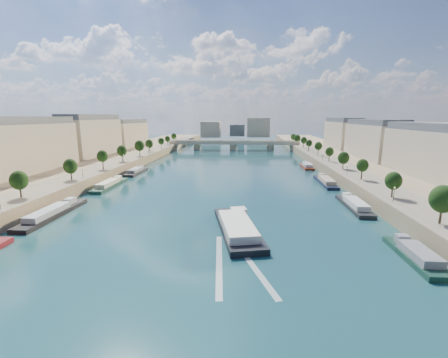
# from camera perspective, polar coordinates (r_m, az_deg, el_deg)

# --- Properties ---
(ground) EXTENTS (700.00, 700.00, 0.00)m
(ground) POSITION_cam_1_polar(r_m,az_deg,el_deg) (143.09, -0.19, 0.26)
(ground) COLOR #0C2837
(ground) RESTS_ON ground
(quay_left) EXTENTS (44.00, 520.00, 5.00)m
(quay_left) POSITION_cam_1_polar(r_m,az_deg,el_deg) (164.47, -26.08, 1.45)
(quay_left) COLOR #9E8460
(quay_left) RESTS_ON ground
(quay_right) EXTENTS (44.00, 520.00, 5.00)m
(quay_right) POSITION_cam_1_polar(r_m,az_deg,el_deg) (154.90, 27.42, 0.75)
(quay_right) COLOR #9E8460
(quay_right) RESTS_ON ground
(pave_left) EXTENTS (14.00, 520.00, 0.10)m
(pave_left) POSITION_cam_1_polar(r_m,az_deg,el_deg) (157.07, -21.43, 2.35)
(pave_left) COLOR gray
(pave_left) RESTS_ON quay_left
(pave_right) EXTENTS (14.00, 520.00, 0.10)m
(pave_right) POSITION_cam_1_polar(r_m,az_deg,el_deg) (149.17, 22.22, 1.83)
(pave_right) COLOR gray
(pave_right) RESTS_ON quay_right
(trees_left) EXTENTS (4.80, 268.80, 8.26)m
(trees_left) POSITION_cam_1_polar(r_m,az_deg,el_deg) (157.29, -20.61, 4.42)
(trees_left) COLOR #382B1E
(trees_left) RESTS_ON ground
(trees_right) EXTENTS (4.80, 268.80, 8.26)m
(trees_right) POSITION_cam_1_polar(r_m,az_deg,el_deg) (157.29, 20.57, 4.43)
(trees_right) COLOR #382B1E
(trees_right) RESTS_ON ground
(lamps_left) EXTENTS (0.36, 200.36, 4.28)m
(lamps_left) POSITION_cam_1_polar(r_m,az_deg,el_deg) (145.83, -21.58, 2.76)
(lamps_left) COLOR black
(lamps_left) RESTS_ON ground
(lamps_right) EXTENTS (0.36, 200.36, 4.28)m
(lamps_right) POSITION_cam_1_polar(r_m,az_deg,el_deg) (152.17, 20.11, 3.21)
(lamps_right) COLOR black
(lamps_right) RESTS_ON ground
(buildings_left) EXTENTS (16.00, 226.00, 23.20)m
(buildings_left) POSITION_cam_1_polar(r_m,az_deg,el_deg) (179.81, -28.19, 6.53)
(buildings_left) COLOR #BAAB8F
(buildings_left) RESTS_ON ground
(buildings_right) EXTENTS (16.00, 226.00, 23.20)m
(buildings_right) POSITION_cam_1_polar(r_m,az_deg,el_deg) (169.48, 30.35, 6.08)
(buildings_right) COLOR #BAAB8F
(buildings_right) RESTS_ON ground
(skyline) EXTENTS (79.00, 42.00, 22.00)m
(skyline) POSITION_cam_1_polar(r_m,az_deg,el_deg) (359.67, 3.00, 9.56)
(skyline) COLOR #BAAB8F
(skyline) RESTS_ON ground
(bridge) EXTENTS (112.00, 12.00, 8.15)m
(bridge) POSITION_cam_1_polar(r_m,az_deg,el_deg) (262.71, 1.83, 6.66)
(bridge) COLOR #C1B79E
(bridge) RESTS_ON ground
(tour_barge) EXTENTS (14.53, 30.86, 4.04)m
(tour_barge) POSITION_cam_1_polar(r_m,az_deg,el_deg) (76.71, 2.58, -9.19)
(tour_barge) COLOR black
(tour_barge) RESTS_ON ground
(wake) EXTENTS (12.96, 26.00, 0.04)m
(wake) POSITION_cam_1_polar(r_m,az_deg,el_deg) (62.07, 2.12, -15.65)
(wake) COLOR silver
(wake) RESTS_ON ground
(moored_barges_left) EXTENTS (5.00, 119.19, 3.60)m
(moored_barges_left) POSITION_cam_1_polar(r_m,az_deg,el_deg) (117.24, -24.63, -3.01)
(moored_barges_left) COLOR maroon
(moored_barges_left) RESTS_ON ground
(moored_barges_right) EXTENTS (5.00, 166.80, 3.60)m
(moored_barges_right) POSITION_cam_1_polar(r_m,az_deg,el_deg) (104.55, 23.55, -4.62)
(moored_barges_right) COLOR black
(moored_barges_right) RESTS_ON ground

